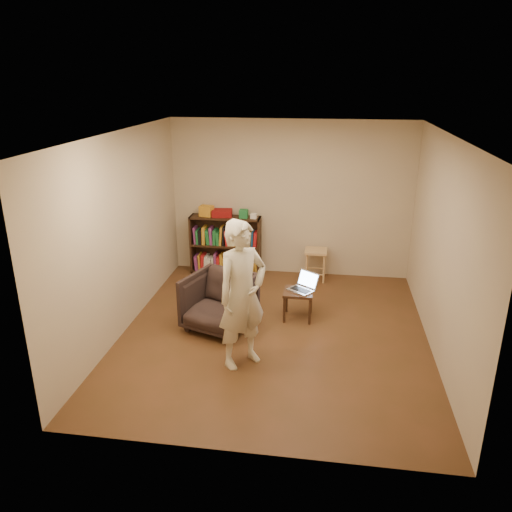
# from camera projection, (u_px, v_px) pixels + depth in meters

# --- Properties ---
(floor) EXTENTS (4.50, 4.50, 0.00)m
(floor) POSITION_uv_depth(u_px,v_px,m) (274.00, 334.00, 6.64)
(floor) COLOR #4A3118
(floor) RESTS_ON ground
(ceiling) EXTENTS (4.50, 4.50, 0.00)m
(ceiling) POSITION_uv_depth(u_px,v_px,m) (277.00, 134.00, 5.75)
(ceiling) COLOR white
(ceiling) RESTS_ON wall_back
(wall_back) EXTENTS (4.00, 0.00, 4.00)m
(wall_back) POSITION_uv_depth(u_px,v_px,m) (290.00, 199.00, 8.29)
(wall_back) COLOR tan
(wall_back) RESTS_ON floor
(wall_left) EXTENTS (0.00, 4.50, 4.50)m
(wall_left) POSITION_uv_depth(u_px,v_px,m) (122.00, 234.00, 6.47)
(wall_left) COLOR tan
(wall_left) RESTS_ON floor
(wall_right) EXTENTS (0.00, 4.50, 4.50)m
(wall_right) POSITION_uv_depth(u_px,v_px,m) (443.00, 249.00, 5.92)
(wall_right) COLOR tan
(wall_right) RESTS_ON floor
(bookshelf) EXTENTS (1.20, 0.30, 1.00)m
(bookshelf) POSITION_uv_depth(u_px,v_px,m) (226.00, 248.00, 8.59)
(bookshelf) COLOR black
(bookshelf) RESTS_ON floor
(box_yellow) EXTENTS (0.25, 0.20, 0.18)m
(box_yellow) POSITION_uv_depth(u_px,v_px,m) (206.00, 211.00, 8.40)
(box_yellow) COLOR gold
(box_yellow) RESTS_ON bookshelf
(red_cloth) EXTENTS (0.37, 0.29, 0.11)m
(red_cloth) POSITION_uv_depth(u_px,v_px,m) (222.00, 213.00, 8.39)
(red_cloth) COLOR maroon
(red_cloth) RESTS_ON bookshelf
(box_green) EXTENTS (0.14, 0.14, 0.14)m
(box_green) POSITION_uv_depth(u_px,v_px,m) (244.00, 214.00, 8.30)
(box_green) COLOR #1E7035
(box_green) RESTS_ON bookshelf
(box_white) EXTENTS (0.11, 0.11, 0.08)m
(box_white) POSITION_uv_depth(u_px,v_px,m) (254.00, 216.00, 8.28)
(box_white) COLOR silver
(box_white) RESTS_ON bookshelf
(stool) EXTENTS (0.36, 0.36, 0.53)m
(stool) POSITION_uv_depth(u_px,v_px,m) (316.00, 256.00, 8.27)
(stool) COLOR tan
(stool) RESTS_ON floor
(armchair) EXTENTS (1.04, 1.06, 0.76)m
(armchair) POSITION_uv_depth(u_px,v_px,m) (219.00, 302.00, 6.68)
(armchair) COLOR black
(armchair) RESTS_ON floor
(side_table) EXTENTS (0.41, 0.41, 0.41)m
(side_table) POSITION_uv_depth(u_px,v_px,m) (298.00, 295.00, 6.97)
(side_table) COLOR black
(side_table) RESTS_ON floor
(laptop) EXTENTS (0.46, 0.46, 0.24)m
(laptop) POSITION_uv_depth(u_px,v_px,m) (304.00, 286.00, 6.97)
(laptop) COLOR silver
(laptop) RESTS_ON side_table
(person) EXTENTS (0.75, 0.76, 1.77)m
(person) POSITION_uv_depth(u_px,v_px,m) (242.00, 295.00, 5.68)
(person) COLOR beige
(person) RESTS_ON floor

